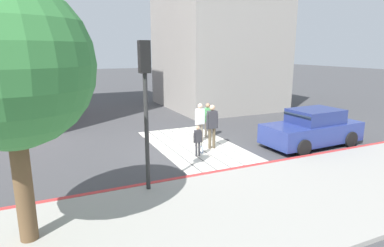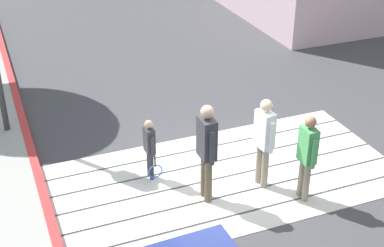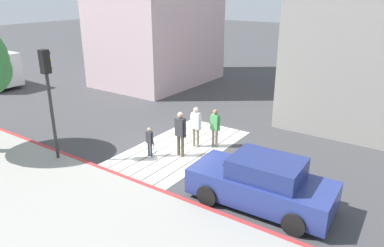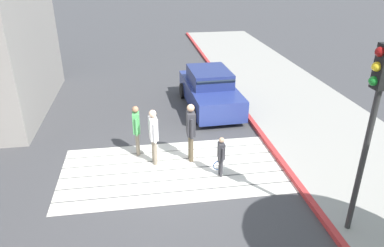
{
  "view_description": "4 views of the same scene",
  "coord_description": "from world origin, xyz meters",
  "px_view_note": "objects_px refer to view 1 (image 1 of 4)",
  "views": [
    {
      "loc": [
        -11.93,
        5.62,
        4.0
      ],
      "look_at": [
        0.04,
        0.14,
        0.99
      ],
      "focal_mm": 30.18,
      "sensor_mm": 36.0,
      "label": 1
    },
    {
      "loc": [
        -3.78,
        -7.76,
        5.84
      ],
      "look_at": [
        -0.44,
        0.59,
        0.93
      ],
      "focal_mm": 52.05,
      "sensor_mm": 36.0,
      "label": 2
    },
    {
      "loc": [
        -11.08,
        -8.28,
        6.2
      ],
      "look_at": [
        0.55,
        -0.22,
        0.97
      ],
      "focal_mm": 34.02,
      "sensor_mm": 36.0,
      "label": 3
    },
    {
      "loc": [
        0.81,
        8.86,
        5.62
      ],
      "look_at": [
        -0.63,
        -0.39,
        1.26
      ],
      "focal_mm": 33.49,
      "sensor_mm": 36.0,
      "label": 4
    }
  ],
  "objects_px": {
    "street_tree": "(12,70)",
    "pedestrian_adult_side": "(212,123)",
    "traffic_light_corner": "(145,87)",
    "car_parked_near_curb": "(312,129)",
    "pedestrian_child_with_racket": "(198,140)",
    "pedestrian_adult_lead": "(208,118)",
    "pedestrian_adult_trailing": "(200,120)"
  },
  "relations": [
    {
      "from": "car_parked_near_curb",
      "to": "pedestrian_adult_trailing",
      "type": "relative_size",
      "value": 2.53
    },
    {
      "from": "pedestrian_adult_side",
      "to": "pedestrian_child_with_racket",
      "type": "bearing_deg",
      "value": 125.64
    },
    {
      "from": "car_parked_near_curb",
      "to": "traffic_light_corner",
      "type": "bearing_deg",
      "value": 101.58
    },
    {
      "from": "pedestrian_adult_lead",
      "to": "pedestrian_adult_trailing",
      "type": "distance_m",
      "value": 0.79
    },
    {
      "from": "street_tree",
      "to": "pedestrian_adult_side",
      "type": "distance_m",
      "value": 8.29
    },
    {
      "from": "car_parked_near_curb",
      "to": "pedestrian_child_with_racket",
      "type": "bearing_deg",
      "value": 82.06
    },
    {
      "from": "pedestrian_child_with_racket",
      "to": "traffic_light_corner",
      "type": "bearing_deg",
      "value": 130.41
    },
    {
      "from": "car_parked_near_curb",
      "to": "pedestrian_child_with_racket",
      "type": "distance_m",
      "value": 5.08
    },
    {
      "from": "pedestrian_adult_lead",
      "to": "pedestrian_adult_trailing",
      "type": "xyz_separation_m",
      "value": [
        -0.48,
        0.63,
        0.06
      ]
    },
    {
      "from": "traffic_light_corner",
      "to": "pedestrian_child_with_racket",
      "type": "height_order",
      "value": "traffic_light_corner"
    },
    {
      "from": "pedestrian_adult_lead",
      "to": "pedestrian_adult_trailing",
      "type": "relative_size",
      "value": 0.94
    },
    {
      "from": "street_tree",
      "to": "pedestrian_adult_side",
      "type": "height_order",
      "value": "street_tree"
    },
    {
      "from": "pedestrian_adult_side",
      "to": "pedestrian_child_with_racket",
      "type": "relative_size",
      "value": 1.51
    },
    {
      "from": "traffic_light_corner",
      "to": "pedestrian_child_with_racket",
      "type": "xyz_separation_m",
      "value": [
        2.28,
        -2.68,
        -2.37
      ]
    },
    {
      "from": "pedestrian_adult_lead",
      "to": "pedestrian_adult_side",
      "type": "relative_size",
      "value": 0.89
    },
    {
      "from": "car_parked_near_curb",
      "to": "traffic_light_corner",
      "type": "distance_m",
      "value": 8.2
    },
    {
      "from": "pedestrian_child_with_racket",
      "to": "car_parked_near_curb",
      "type": "bearing_deg",
      "value": -97.94
    },
    {
      "from": "street_tree",
      "to": "pedestrian_child_with_racket",
      "type": "xyz_separation_m",
      "value": [
        3.58,
        -5.65,
        -2.96
      ]
    },
    {
      "from": "car_parked_near_curb",
      "to": "pedestrian_child_with_racket",
      "type": "xyz_separation_m",
      "value": [
        0.7,
        5.03,
        -0.06
      ]
    },
    {
      "from": "pedestrian_adult_lead",
      "to": "pedestrian_adult_side",
      "type": "distance_m",
      "value": 1.69
    },
    {
      "from": "traffic_light_corner",
      "to": "car_parked_near_curb",
      "type": "bearing_deg",
      "value": -78.42
    },
    {
      "from": "pedestrian_adult_lead",
      "to": "pedestrian_child_with_racket",
      "type": "xyz_separation_m",
      "value": [
        -2.27,
        1.58,
        -0.27
      ]
    },
    {
      "from": "pedestrian_adult_side",
      "to": "street_tree",
      "type": "bearing_deg",
      "value": 122.9
    },
    {
      "from": "car_parked_near_curb",
      "to": "pedestrian_adult_lead",
      "type": "bearing_deg",
      "value": 49.26
    },
    {
      "from": "traffic_light_corner",
      "to": "street_tree",
      "type": "xyz_separation_m",
      "value": [
        -1.3,
        2.97,
        0.59
      ]
    },
    {
      "from": "car_parked_near_curb",
      "to": "traffic_light_corner",
      "type": "xyz_separation_m",
      "value": [
        -1.58,
        7.71,
        2.3
      ]
    },
    {
      "from": "street_tree",
      "to": "pedestrian_adult_lead",
      "type": "height_order",
      "value": "street_tree"
    },
    {
      "from": "street_tree",
      "to": "car_parked_near_curb",
      "type": "bearing_deg",
      "value": -74.89
    },
    {
      "from": "pedestrian_adult_lead",
      "to": "pedestrian_adult_trailing",
      "type": "bearing_deg",
      "value": 127.61
    },
    {
      "from": "street_tree",
      "to": "pedestrian_child_with_racket",
      "type": "distance_m",
      "value": 7.31
    },
    {
      "from": "car_parked_near_curb",
      "to": "street_tree",
      "type": "distance_m",
      "value": 11.43
    },
    {
      "from": "pedestrian_adult_trailing",
      "to": "pedestrian_child_with_racket",
      "type": "height_order",
      "value": "pedestrian_adult_trailing"
    }
  ]
}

